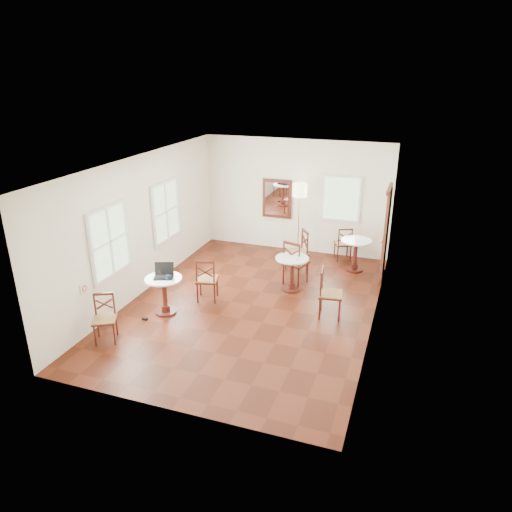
{
  "coord_description": "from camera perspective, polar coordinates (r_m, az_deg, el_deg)",
  "views": [
    {
      "loc": [
        3.02,
        -8.4,
        4.66
      ],
      "look_at": [
        0.0,
        0.3,
        1.0
      ],
      "focal_mm": 33.27,
      "sensor_mm": 36.0,
      "label": 1
    }
  ],
  "objects": [
    {
      "name": "cafe_table_near",
      "position": [
        9.72,
        -10.96,
        -4.2
      ],
      "size": [
        0.74,
        0.74,
        0.78
      ],
      "color": "#491A12",
      "rests_on": "ground"
    },
    {
      "name": "laptop",
      "position": [
        9.63,
        -11.01,
        -2.07
      ],
      "size": [
        0.46,
        0.43,
        0.27
      ],
      "rotation": [
        0.0,
        0.0,
        0.36
      ],
      "color": "black",
      "rests_on": "cafe_table_near"
    },
    {
      "name": "chair_mid_b",
      "position": [
        9.52,
        8.81,
        -4.47
      ],
      "size": [
        0.52,
        0.52,
        1.02
      ],
      "rotation": [
        0.0,
        0.0,
        1.69
      ],
      "color": "#491A12",
      "rests_on": "ground"
    },
    {
      "name": "mouse",
      "position": [
        9.55,
        -11.83,
        -2.69
      ],
      "size": [
        0.1,
        0.08,
        0.03
      ],
      "primitive_type": "ellipsoid",
      "rotation": [
        0.0,
        0.0,
        -0.41
      ],
      "color": "black",
      "rests_on": "cafe_table_near"
    },
    {
      "name": "chair_back_a",
      "position": [
        12.44,
        10.46,
        1.51
      ],
      "size": [
        0.54,
        0.54,
        0.9
      ],
      "rotation": [
        0.0,
        0.0,
        3.55
      ],
      "color": "#491A12",
      "rests_on": "ground"
    },
    {
      "name": "chair_back_b",
      "position": [
        11.51,
        5.04,
        0.53
      ],
      "size": [
        0.67,
        0.67,
        1.05
      ],
      "rotation": [
        0.0,
        0.0,
        -1.0
      ],
      "color": "#491A12",
      "rests_on": "ground"
    },
    {
      "name": "power_adapter",
      "position": [
        9.76,
        -13.23,
        -7.35
      ],
      "size": [
        0.1,
        0.06,
        0.04
      ],
      "primitive_type": "cube",
      "color": "black",
      "rests_on": "ground"
    },
    {
      "name": "cafe_table_back",
      "position": [
        11.82,
        11.86,
        0.52
      ],
      "size": [
        0.74,
        0.74,
        0.79
      ],
      "color": "#491A12",
      "rests_on": "ground"
    },
    {
      "name": "ground",
      "position": [
        10.07,
        -0.56,
        -5.89
      ],
      "size": [
        7.0,
        7.0,
        0.0
      ],
      "primitive_type": "plane",
      "color": "#4F1B0D",
      "rests_on": "ground"
    },
    {
      "name": "navy_mug",
      "position": [
        9.48,
        -10.54,
        -2.55
      ],
      "size": [
        0.12,
        0.08,
        0.1
      ],
      "color": "#101D38",
      "rests_on": "cafe_table_near"
    },
    {
      "name": "chair_near_b",
      "position": [
        9.07,
        -17.74,
        -7.16
      ],
      "size": [
        0.55,
        0.55,
        0.89
      ],
      "rotation": [
        0.0,
        0.0,
        0.48
      ],
      "color": "#491A12",
      "rests_on": "ground"
    },
    {
      "name": "water_glass",
      "position": [
        9.68,
        -11.49,
        -2.06
      ],
      "size": [
        0.07,
        0.07,
        0.11
      ],
      "primitive_type": "cylinder",
      "color": "white",
      "rests_on": "cafe_table_near"
    },
    {
      "name": "chair_near_a",
      "position": [
        10.13,
        -5.94,
        -2.81
      ],
      "size": [
        0.55,
        0.55,
        0.97
      ],
      "rotation": [
        0.0,
        0.0,
        3.41
      ],
      "color": "#491A12",
      "rests_on": "ground"
    },
    {
      "name": "floor_lamp",
      "position": [
        12.27,
        5.26,
        7.33
      ],
      "size": [
        0.38,
        0.38,
        1.93
      ],
      "color": "#BF8C3F",
      "rests_on": "ground"
    },
    {
      "name": "chair_mid_a",
      "position": [
        10.85,
        4.72,
        -0.78
      ],
      "size": [
        0.61,
        0.61,
        1.06
      ],
      "rotation": [
        0.0,
        0.0,
        2.85
      ],
      "color": "#491A12",
      "rests_on": "ground"
    },
    {
      "name": "room_shell",
      "position": [
        9.61,
        -0.39,
        4.92
      ],
      "size": [
        5.02,
        7.02,
        3.01
      ],
      "color": "white",
      "rests_on": "ground"
    },
    {
      "name": "cafe_table_mid",
      "position": [
        10.56,
        4.33,
        -1.7
      ],
      "size": [
        0.74,
        0.74,
        0.78
      ],
      "color": "#491A12",
      "rests_on": "ground"
    }
  ]
}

